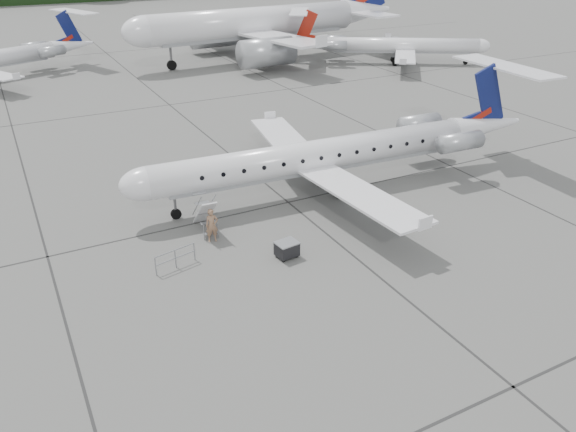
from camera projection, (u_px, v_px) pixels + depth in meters
ground at (417, 238)px, 30.76m from camera, size 320.00×320.00×0.00m
main_regional_jet at (317, 141)px, 34.66m from camera, size 28.21×21.06×6.96m
airstair at (205, 213)px, 31.06m from camera, size 0.98×2.29×2.18m
passenger at (212, 225)px, 30.10m from camera, size 0.76×0.57×1.89m
safety_railing at (175, 259)px, 27.88m from camera, size 2.16×0.57×1.00m
baggage_cart at (287, 249)px, 28.80m from camera, size 1.17×0.99×0.93m
bg_narrowbody at (254, 7)px, 70.62m from camera, size 38.08×28.61×13.06m
bg_regional_right at (403, 38)px, 70.07m from camera, size 29.83×27.58×6.37m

